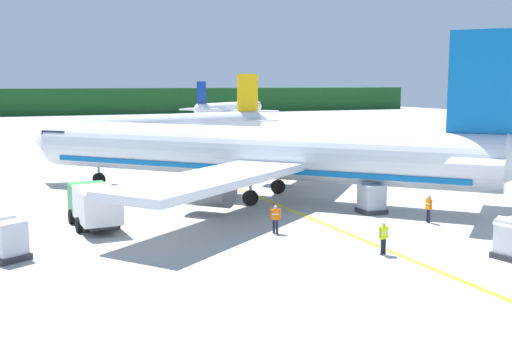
{
  "coord_description": "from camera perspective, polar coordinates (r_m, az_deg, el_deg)",
  "views": [
    {
      "loc": [
        -19.89,
        -26.37,
        8.57
      ],
      "look_at": [
        -2.45,
        14.08,
        2.36
      ],
      "focal_mm": 43.85,
      "sensor_mm": 36.0,
      "label": 1
    }
  ],
  "objects": [
    {
      "name": "ground",
      "position": [
        77.48,
        -8.31,
        1.52
      ],
      "size": [
        240.0,
        320.0,
        0.2
      ],
      "primitive_type": "cube",
      "color": "#A8A8A3"
    },
    {
      "name": "distant_treeline",
      "position": [
        178.18,
        -17.01,
        6.07
      ],
      "size": [
        216.0,
        6.0,
        7.13
      ],
      "primitive_type": "cube",
      "color": "#19471E",
      "rests_on": "ground"
    },
    {
      "name": "airliner_foreground",
      "position": [
        46.36,
        -0.24,
        1.61
      ],
      "size": [
        31.25,
        33.06,
        11.9
      ],
      "color": "silver",
      "rests_on": "ground"
    },
    {
      "name": "airliner_mid_apron",
      "position": [
        84.53,
        -7.8,
        4.05
      ],
      "size": [
        34.04,
        28.43,
        9.9
      ],
      "color": "silver",
      "rests_on": "ground"
    },
    {
      "name": "airliner_far_taxiway",
      "position": [
        150.13,
        -2.46,
        5.72
      ],
      "size": [
        26.04,
        22.4,
        8.92
      ],
      "color": "white",
      "rests_on": "ground"
    },
    {
      "name": "service_truck_baggage",
      "position": [
        38.48,
        -14.54,
        -2.91
      ],
      "size": [
        2.62,
        5.74,
        2.49
      ],
      "color": "#338C3F",
      "rests_on": "ground"
    },
    {
      "name": "cargo_container_near",
      "position": [
        42.22,
        10.49,
        -2.49
      ],
      "size": [
        1.66,
        1.66,
        2.03
      ],
      "color": "#333338",
      "rests_on": "ground"
    },
    {
      "name": "cargo_container_mid",
      "position": [
        32.92,
        -21.75,
        -5.91
      ],
      "size": [
        2.25,
        2.25,
        2.05
      ],
      "color": "#333338",
      "rests_on": "ground"
    },
    {
      "name": "crew_marshaller",
      "position": [
        35.87,
        1.79,
        -4.21
      ],
      "size": [
        0.58,
        0.4,
        1.65
      ],
      "color": "#191E33",
      "rests_on": "ground"
    },
    {
      "name": "crew_loader_left",
      "position": [
        32.12,
        11.56,
        -5.79
      ],
      "size": [
        0.63,
        0.29,
        1.68
      ],
      "color": "#191E33",
      "rests_on": "ground"
    },
    {
      "name": "crew_loader_right",
      "position": [
        40.0,
        15.49,
        -3.14
      ],
      "size": [
        0.3,
        0.62,
        1.74
      ],
      "color": "#191E33",
      "rests_on": "ground"
    },
    {
      "name": "apron_guide_line",
      "position": [
        43.03,
        2.94,
        -3.47
      ],
      "size": [
        0.3,
        60.0,
        0.01
      ],
      "primitive_type": "cube",
      "color": "yellow",
      "rests_on": "ground"
    }
  ]
}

